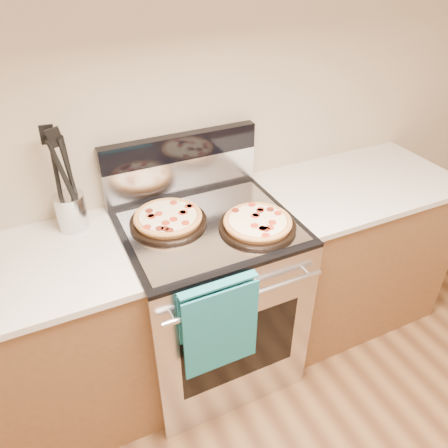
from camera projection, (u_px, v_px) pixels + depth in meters
name	position (u px, v px, depth m)	size (l,w,h in m)	color
wall_back	(175.00, 104.00, 1.95)	(4.00, 4.00, 0.00)	tan
range_body	(210.00, 300.00, 2.20)	(0.76, 0.68, 0.90)	#B7B7BC
oven_window	(240.00, 348.00, 1.95)	(0.56, 0.01, 0.40)	black
cooktop	(208.00, 225.00, 1.94)	(0.76, 0.68, 0.02)	black
backsplash_lower	(182.00, 176.00, 2.11)	(0.76, 0.06, 0.18)	silver
backsplash_upper	(180.00, 147.00, 2.03)	(0.76, 0.06, 0.12)	black
oven_handle	(246.00, 297.00, 1.72)	(0.03, 0.03, 0.70)	silver
dish_towel	(219.00, 324.00, 1.73)	(0.32, 0.05, 0.42)	#167271
foil_sheet	(211.00, 226.00, 1.91)	(0.70, 0.55, 0.01)	gray
cabinet_left	(24.00, 358.00, 1.92)	(1.00, 0.62, 0.88)	brown
cabinet_right	(346.00, 252.00, 2.54)	(1.00, 0.62, 0.88)	brown
countertop_right	(360.00, 184.00, 2.28)	(1.02, 0.64, 0.03)	beige
pepperoni_pizza_back	(168.00, 219.00, 1.91)	(0.33, 0.33, 0.04)	#BE793A
pepperoni_pizza_front	(258.00, 223.00, 1.88)	(0.33, 0.33, 0.04)	#BE793A
utensil_crock	(72.00, 211.00, 1.88)	(0.13, 0.13, 0.16)	silver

